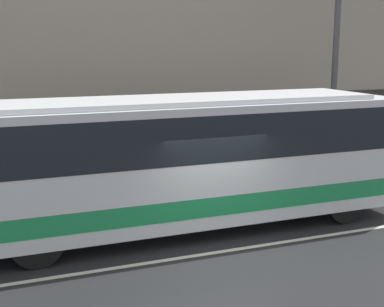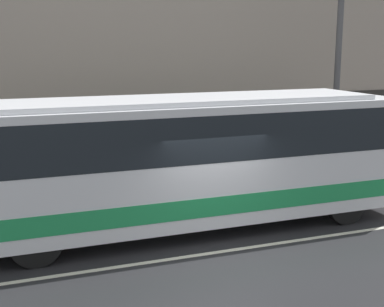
# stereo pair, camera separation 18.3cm
# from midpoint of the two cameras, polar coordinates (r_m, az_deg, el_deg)

# --- Properties ---
(ground_plane) EXTENTS (60.00, 60.00, 0.00)m
(ground_plane) POSITION_cam_midpoint_polar(r_m,az_deg,el_deg) (12.13, 3.82, -10.38)
(ground_plane) COLOR #262628
(sidewalk) EXTENTS (60.00, 3.03, 0.14)m
(sidewalk) POSITION_cam_midpoint_polar(r_m,az_deg,el_deg) (17.02, -3.93, -3.65)
(sidewalk) COLOR #A09E99
(sidewalk) RESTS_ON ground_plane
(building_facade) EXTENTS (60.00, 0.35, 11.02)m
(building_facade) POSITION_cam_midpoint_polar(r_m,az_deg,el_deg) (18.03, -5.74, 14.01)
(building_facade) COLOR gray
(building_facade) RESTS_ON ground_plane
(lane_stripe) EXTENTS (54.00, 0.14, 0.01)m
(lane_stripe) POSITION_cam_midpoint_polar(r_m,az_deg,el_deg) (12.13, 3.82, -10.37)
(lane_stripe) COLOR beige
(lane_stripe) RESTS_ON ground_plane
(transit_bus) EXTENTS (11.68, 2.59, 3.29)m
(transit_bus) POSITION_cam_midpoint_polar(r_m,az_deg,el_deg) (12.98, -1.39, -0.34)
(transit_bus) COLOR silver
(transit_bus) RESTS_ON ground_plane
(utility_pole_near) EXTENTS (0.20, 0.20, 7.15)m
(utility_pole_near) POSITION_cam_midpoint_polar(r_m,az_deg,el_deg) (18.63, 15.53, 8.64)
(utility_pole_near) COLOR #4C4C4F
(utility_pole_near) RESTS_ON sidewalk
(pedestrian_waiting) EXTENTS (0.36, 0.36, 1.79)m
(pedestrian_waiting) POSITION_cam_midpoint_polar(r_m,az_deg,el_deg) (15.54, -14.05, -1.99)
(pedestrian_waiting) COLOR maroon
(pedestrian_waiting) RESTS_ON sidewalk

